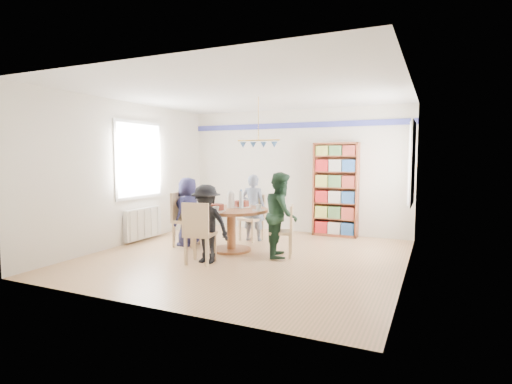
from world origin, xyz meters
The scene contains 14 objects.
ground centered at (0.00, 0.00, 0.00)m, with size 5.00×5.00×0.00m, color tan.
room_shell centered at (-0.26, 0.87, 1.65)m, with size 5.00×5.00×5.00m.
radiator centered at (-2.42, 0.30, 0.35)m, with size 0.12×1.00×0.60m.
dining_table centered at (-0.42, 0.26, 0.56)m, with size 1.30×1.30×0.75m.
chair_left centered at (-1.43, 0.23, 0.55)m, with size 0.52×0.52×1.01m.
chair_right centered at (0.60, 0.26, 0.48)m, with size 0.47×0.47×0.87m.
chair_far centered at (-0.44, 1.27, 0.50)m, with size 0.49×0.49×0.91m.
chair_near centered at (-0.45, -0.75, 0.53)m, with size 0.50×0.50×0.97m.
person_left centered at (-1.36, 0.31, 0.64)m, with size 0.62×0.41×1.28m, color #1C1B3C.
person_right centered at (0.53, 0.25, 0.71)m, with size 0.69×0.53×1.41m, color #183020.
person_far centered at (-0.43, 1.21, 0.66)m, with size 0.48×0.32×1.32m, color gray.
person_near centered at (-0.40, -0.61, 0.62)m, with size 0.80×0.46×1.23m, color black.
bookshelf centered at (0.95, 2.34, 0.96)m, with size 0.93×0.28×1.96m.
tableware centered at (-0.44, 0.29, 0.82)m, with size 1.28×1.28×0.34m.
Camera 1 is at (2.87, -5.90, 1.66)m, focal length 28.00 mm.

